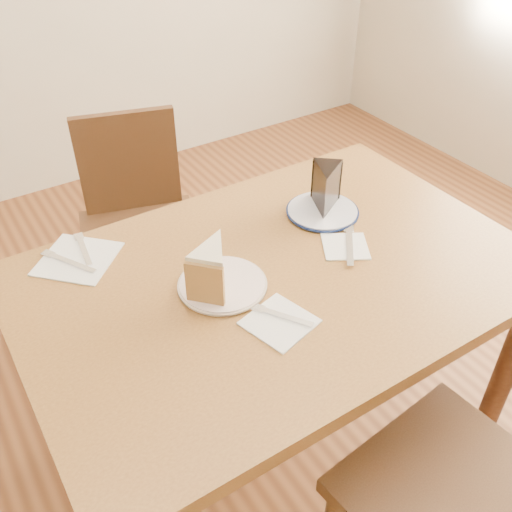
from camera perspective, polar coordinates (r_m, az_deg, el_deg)
The scene contains 14 objects.
ground at distance 1.91m, azimuth 1.69°, elevation -19.10°, with size 4.00×4.00×0.00m, color #4F2A15.
table at distance 1.41m, azimuth 2.17°, elevation -4.58°, with size 1.20×0.80×0.75m.
chair_far at distance 2.05m, azimuth -11.54°, elevation 3.11°, with size 0.50×0.50×0.82m.
plate_cream at distance 1.30m, azimuth -3.38°, elevation -2.88°, with size 0.20×0.20×0.01m, color silver.
plate_navy at distance 1.55m, azimuth 6.66°, elevation 4.46°, with size 0.19×0.19×0.01m, color silver.
carrot_cake at distance 1.27m, azimuth -4.26°, elevation -1.04°, with size 0.08×0.12×0.10m, color beige, non-canonical shape.
chocolate_cake at distance 1.53m, azimuth 6.97°, elevation 6.50°, with size 0.08×0.11×0.11m, color black, non-canonical shape.
napkin_cream at distance 1.22m, azimuth 2.37°, elevation -6.62°, with size 0.13×0.13×0.00m, color white.
napkin_navy at distance 1.44m, azimuth 8.92°, elevation 0.95°, with size 0.11×0.11×0.00m, color white.
napkin_spare at distance 1.45m, azimuth -17.40°, elevation -0.27°, with size 0.17×0.17×0.00m, color white.
fork_cream at distance 1.23m, azimuth 2.63°, elevation -5.98°, with size 0.01×0.14×0.00m, color silver.
knife_navy at distance 1.44m, azimuth 9.33°, elevation 1.10°, with size 0.02×0.17×0.00m, color white.
fork_spare at distance 1.47m, azimuth -16.85°, elevation 0.65°, with size 0.01×0.14×0.00m, color silver.
knife_spare at distance 1.44m, azimuth -18.19°, elevation -0.55°, with size 0.01×0.16×0.00m, color silver.
Camera 1 is at (-0.61, -0.85, 1.61)m, focal length 40.00 mm.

